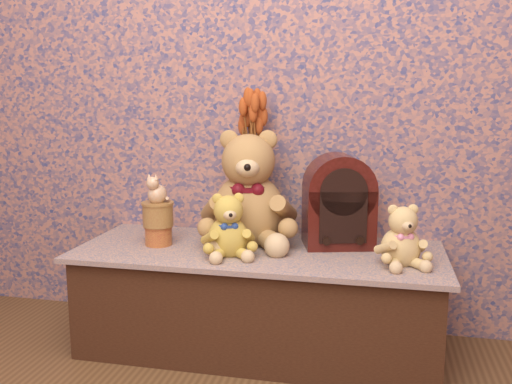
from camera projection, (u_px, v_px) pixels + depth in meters
display_shelf at (259, 299)px, 2.24m from camera, size 1.45×0.59×0.42m
teddy_large at (249, 183)px, 2.27m from camera, size 0.48×0.54×0.50m
teddy_medium at (228, 222)px, 2.11m from camera, size 0.28×0.30×0.26m
teddy_small at (401, 232)px, 1.99m from camera, size 0.25×0.28×0.24m
cathedral_radio at (339, 200)px, 2.23m from camera, size 0.31×0.26×0.38m
ceramic_vase at (250, 213)px, 2.37m from camera, size 0.16×0.16×0.21m
dried_stalks at (250, 133)px, 2.31m from camera, size 0.29×0.29×0.47m
biscuit_tin_lower at (159, 235)px, 2.26m from camera, size 0.13×0.13×0.08m
biscuit_tin_upper at (158, 214)px, 2.25m from camera, size 0.14×0.14×0.10m
cat_figurine at (157, 188)px, 2.23m from camera, size 0.11×0.12×0.12m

